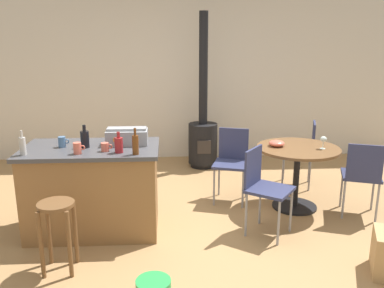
# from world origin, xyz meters

# --- Properties ---
(ground_plane) EXTENTS (8.80, 8.80, 0.00)m
(ground_plane) POSITION_xyz_m (0.00, 0.00, 0.00)
(ground_plane) COLOR #A37A4C
(back_wall) EXTENTS (8.00, 0.10, 2.70)m
(back_wall) POSITION_xyz_m (0.00, 2.74, 1.35)
(back_wall) COLOR beige
(back_wall) RESTS_ON ground_plane
(kitchen_island) EXTENTS (1.34, 0.77, 0.89)m
(kitchen_island) POSITION_xyz_m (-1.04, 0.09, 0.45)
(kitchen_island) COLOR olive
(kitchen_island) RESTS_ON ground_plane
(wooden_stool) EXTENTS (0.30, 0.30, 0.62)m
(wooden_stool) POSITION_xyz_m (-1.21, -0.66, 0.44)
(wooden_stool) COLOR brown
(wooden_stool) RESTS_ON ground_plane
(dining_table) EXTENTS (0.94, 0.94, 0.73)m
(dining_table) POSITION_xyz_m (1.20, 0.52, 0.56)
(dining_table) COLOR black
(dining_table) RESTS_ON ground_plane
(folding_chair_near) EXTENTS (0.51, 0.51, 0.86)m
(folding_chair_near) POSITION_xyz_m (1.82, 0.22, 0.51)
(folding_chair_near) COLOR navy
(folding_chair_near) RESTS_ON ground_plane
(folding_chair_far) EXTENTS (0.51, 0.51, 0.87)m
(folding_chair_far) POSITION_xyz_m (1.50, 1.23, 0.52)
(folding_chair_far) COLOR navy
(folding_chair_far) RESTS_ON ground_plane
(folding_chair_left) EXTENTS (0.50, 0.50, 0.87)m
(folding_chair_left) POSITION_xyz_m (0.49, 0.82, 0.52)
(folding_chair_left) COLOR navy
(folding_chair_left) RESTS_ON ground_plane
(folding_chair_right) EXTENTS (0.56, 0.56, 0.88)m
(folding_chair_right) POSITION_xyz_m (0.67, -0.08, 0.52)
(folding_chair_right) COLOR navy
(folding_chair_right) RESTS_ON ground_plane
(wood_stove) EXTENTS (0.44, 0.45, 2.30)m
(wood_stove) POSITION_xyz_m (0.26, 2.15, 0.55)
(wood_stove) COLOR black
(wood_stove) RESTS_ON ground_plane
(toolbox) EXTENTS (0.41, 0.24, 0.17)m
(toolbox) POSITION_xyz_m (-0.69, 0.19, 0.97)
(toolbox) COLOR gray
(toolbox) RESTS_ON kitchen_island
(bottle_0) EXTENTS (0.06, 0.06, 0.23)m
(bottle_0) POSITION_xyz_m (-1.61, -0.16, 0.98)
(bottle_0) COLOR #B7B2AD
(bottle_0) RESTS_ON kitchen_island
(bottle_1) EXTENTS (0.08, 0.08, 0.20)m
(bottle_1) POSITION_xyz_m (-0.74, -0.13, 0.96)
(bottle_1) COLOR maroon
(bottle_1) RESTS_ON kitchen_island
(bottle_2) EXTENTS (0.08, 0.08, 0.23)m
(bottle_2) POSITION_xyz_m (-1.09, 0.08, 0.97)
(bottle_2) COLOR black
(bottle_2) RESTS_ON kitchen_island
(bottle_3) EXTENTS (0.06, 0.06, 0.25)m
(bottle_3) POSITION_xyz_m (-0.58, -0.20, 0.98)
(bottle_3) COLOR #603314
(bottle_3) RESTS_ON kitchen_island
(cup_0) EXTENTS (0.11, 0.07, 0.10)m
(cup_0) POSITION_xyz_m (-1.32, 0.11, 0.94)
(cup_0) COLOR #4C7099
(cup_0) RESTS_ON kitchen_island
(cup_1) EXTENTS (0.11, 0.07, 0.11)m
(cup_1) POSITION_xyz_m (-1.12, -0.14, 0.94)
(cup_1) COLOR #DB6651
(cup_1) RESTS_ON kitchen_island
(cup_2) EXTENTS (0.11, 0.07, 0.08)m
(cup_2) POSITION_xyz_m (-0.87, -0.07, 0.93)
(cup_2) COLOR #DB6651
(cup_2) RESTS_ON kitchen_island
(wine_glass) EXTENTS (0.07, 0.07, 0.14)m
(wine_glass) POSITION_xyz_m (1.45, 0.44, 0.84)
(wine_glass) COLOR silver
(wine_glass) RESTS_ON dining_table
(serving_bowl) EXTENTS (0.18, 0.18, 0.07)m
(serving_bowl) POSITION_xyz_m (0.96, 0.58, 0.77)
(serving_bowl) COLOR #DB6651
(serving_bowl) RESTS_ON dining_table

